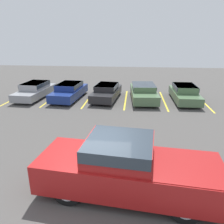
{
  "coord_description": "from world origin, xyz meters",
  "views": [
    {
      "loc": [
        1.27,
        -5.74,
        4.75
      ],
      "look_at": [
        0.19,
        4.92,
        1.0
      ],
      "focal_mm": 35.0,
      "sensor_mm": 36.0,
      "label": 1
    }
  ],
  "objects": [
    {
      "name": "parked_sedan_c",
      "position": [
        -0.84,
        10.85,
        0.63
      ],
      "size": [
        2.13,
        4.42,
        1.17
      ],
      "rotation": [
        0.0,
        0.0,
        -1.67
      ],
      "color": "#232326",
      "rests_on": "ground_plane"
    },
    {
      "name": "parked_sedan_a",
      "position": [
        -6.62,
        10.72,
        0.65
      ],
      "size": [
        1.98,
        4.61,
        1.23
      ],
      "rotation": [
        0.0,
        0.0,
        -1.63
      ],
      "color": "gray",
      "rests_on": "ground_plane"
    },
    {
      "name": "parked_sedan_b",
      "position": [
        -3.79,
        10.67,
        0.66
      ],
      "size": [
        2.1,
        4.53,
        1.23
      ],
      "rotation": [
        0.0,
        0.0,
        -1.65
      ],
      "color": "navy",
      "rests_on": "ground_plane"
    },
    {
      "name": "stall_stripe_c",
      "position": [
        -2.28,
        10.87,
        0.0
      ],
      "size": [
        0.12,
        5.41,
        0.01
      ],
      "primitive_type": "cube",
      "color": "yellow",
      "rests_on": "ground_plane"
    },
    {
      "name": "pickup_truck",
      "position": [
        1.19,
        0.06,
        0.91
      ],
      "size": [
        5.76,
        2.6,
        1.84
      ],
      "rotation": [
        0.0,
        0.0,
        -0.1
      ],
      "color": "#A51919",
      "rests_on": "ground_plane"
    },
    {
      "name": "stall_stripe_e",
      "position": [
        3.62,
        10.87,
        0.0
      ],
      "size": [
        0.12,
        5.41,
        0.01
      ],
      "primitive_type": "cube",
      "color": "yellow",
      "rests_on": "ground_plane"
    },
    {
      "name": "parked_sedan_e",
      "position": [
        5.15,
        10.92,
        0.65
      ],
      "size": [
        1.73,
        4.39,
        1.23
      ],
      "rotation": [
        0.0,
        0.0,
        -1.56
      ],
      "color": "#4C6B47",
      "rests_on": "ground_plane"
    },
    {
      "name": "stall_stripe_b",
      "position": [
        -5.23,
        10.87,
        0.0
      ],
      "size": [
        0.12,
        5.41,
        0.01
      ],
      "primitive_type": "cube",
      "color": "yellow",
      "rests_on": "ground_plane"
    },
    {
      "name": "ground_plane",
      "position": [
        0.0,
        0.0,
        0.0
      ],
      "size": [
        60.0,
        60.0,
        0.0
      ],
      "primitive_type": "plane",
      "color": "#4C4947"
    },
    {
      "name": "stall_stripe_a",
      "position": [
        -8.18,
        10.87,
        0.0
      ],
      "size": [
        0.12,
        5.41,
        0.01
      ],
      "primitive_type": "cube",
      "color": "yellow",
      "rests_on": "ground_plane"
    },
    {
      "name": "parked_sedan_d",
      "position": [
        2.04,
        10.94,
        0.66
      ],
      "size": [
        2.14,
        4.81,
        1.22
      ],
      "rotation": [
        0.0,
        0.0,
        -1.51
      ],
      "color": "#4C6B47",
      "rests_on": "ground_plane"
    },
    {
      "name": "stall_stripe_f",
      "position": [
        6.57,
        10.87,
        0.0
      ],
      "size": [
        0.12,
        5.41,
        0.01
      ],
      "primitive_type": "cube",
      "color": "yellow",
      "rests_on": "ground_plane"
    },
    {
      "name": "stall_stripe_d",
      "position": [
        0.67,
        10.87,
        0.0
      ],
      "size": [
        0.12,
        5.41,
        0.01
      ],
      "primitive_type": "cube",
      "color": "yellow",
      "rests_on": "ground_plane"
    }
  ]
}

